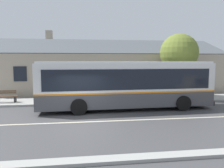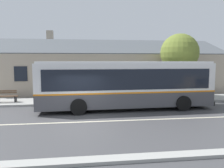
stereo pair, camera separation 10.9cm
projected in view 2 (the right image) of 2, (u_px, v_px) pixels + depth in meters
The scene contains 10 objects.
ground_plane at pixel (81, 122), 11.62m from camera, with size 300.00×300.00×0.00m, color #424244.
sidewalk_far at pixel (81, 101), 17.53m from camera, with size 60.00×3.00×0.15m, color #9E9E99.
curb_near at pixel (79, 162), 6.93m from camera, with size 60.00×0.50×0.12m, color #9E9E99.
lane_divider_stripe at pixel (81, 122), 11.62m from camera, with size 60.00×0.16×0.01m, color beige.
community_building at pixel (106, 71), 24.86m from camera, with size 23.54×9.83×6.63m.
transit_bus at pixel (126, 84), 14.69m from camera, with size 11.67×3.04×3.21m.
bench_by_building at pixel (5, 97), 16.36m from camera, with size 1.79×0.51×0.94m.
bench_down_street at pixel (56, 96), 16.82m from camera, with size 1.57×0.51×0.94m.
street_tree_primary at pixel (179, 53), 18.82m from camera, with size 3.26×3.26×5.59m.
bus_stop_sign at pixel (193, 81), 17.52m from camera, with size 0.36×0.07×2.40m.
Camera 2 is at (0.19, -11.46, 3.25)m, focal length 35.00 mm.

